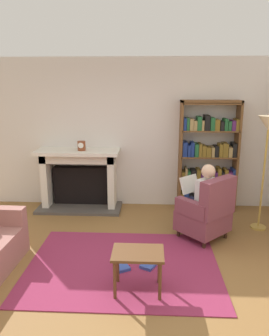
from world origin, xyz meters
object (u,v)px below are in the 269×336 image
object	(u,v)px
fireplace	(80,177)
mantel_clock	(81,146)
floor_lamp	(268,134)
bookshelf	(208,158)
armchair_reading	(207,212)
seated_reader	(201,197)
side_table	(138,258)

from	to	relation	value
fireplace	mantel_clock	distance (m)	0.61
fireplace	mantel_clock	size ratio (longest dim) A/B	9.25
floor_lamp	bookshelf	bearing A→B (deg)	131.08
bookshelf	armchair_reading	bearing A→B (deg)	-99.00
seated_reader	floor_lamp	world-z (taller)	floor_lamp
bookshelf	seated_reader	distance (m)	1.23
mantel_clock	side_table	xyz separation A→B (m)	(1.09, -2.41, -0.78)
bookshelf	fireplace	bearing A→B (deg)	-179.18
mantel_clock	floor_lamp	size ratio (longest dim) A/B	0.09
bookshelf	side_table	size ratio (longest dim) A/B	3.52
armchair_reading	seated_reader	bearing A→B (deg)	-90.00
mantel_clock	seated_reader	xyz separation A→B (m)	(1.97, -1.02, -0.56)
armchair_reading	side_table	xyz separation A→B (m)	(-0.96, -1.30, -0.02)
side_table	floor_lamp	bearing A→B (deg)	42.85
armchair_reading	seated_reader	size ratio (longest dim) A/B	0.85
side_table	fireplace	bearing A→B (deg)	114.97
mantel_clock	armchair_reading	distance (m)	2.44
mantel_clock	bookshelf	bearing A→B (deg)	3.46
bookshelf	floor_lamp	size ratio (longest dim) A/B	1.10
fireplace	seated_reader	xyz separation A→B (m)	(2.05, -1.12, 0.04)
side_table	floor_lamp	size ratio (longest dim) A/B	0.31
fireplace	side_table	size ratio (longest dim) A/B	2.71
floor_lamp	side_table	bearing A→B (deg)	-137.15
armchair_reading	seated_reader	distance (m)	0.23
bookshelf	armchair_reading	size ratio (longest dim) A/B	2.03
bookshelf	floor_lamp	world-z (taller)	bookshelf
mantel_clock	side_table	world-z (taller)	mantel_clock
fireplace	seated_reader	distance (m)	2.33
mantel_clock	armchair_reading	xyz separation A→B (m)	(2.05, -1.10, -0.76)
fireplace	seated_reader	world-z (taller)	seated_reader
bookshelf	side_table	xyz separation A→B (m)	(-1.15, -2.54, -0.55)
fireplace	armchair_reading	size ratio (longest dim) A/B	1.57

